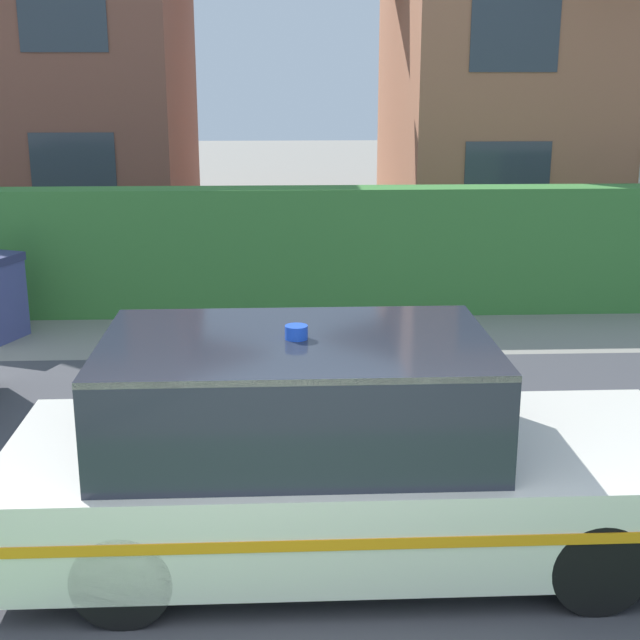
% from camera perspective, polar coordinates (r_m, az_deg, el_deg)
% --- Properties ---
extents(road_strip, '(28.00, 5.44, 0.01)m').
position_cam_1_polar(road_strip, '(7.69, -2.00, -8.72)').
color(road_strip, '#424247').
rests_on(road_strip, ground).
extents(garden_hedge, '(14.89, 0.53, 1.70)m').
position_cam_1_polar(garden_hedge, '(11.98, -0.26, 4.44)').
color(garden_hedge, '#3D7F38').
rests_on(garden_hedge, ground).
extents(police_car, '(4.57, 1.78, 1.60)m').
position_cam_1_polar(police_car, '(5.98, 0.84, -8.45)').
color(police_car, black).
rests_on(police_car, road_strip).
extents(house_right, '(6.85, 6.43, 6.77)m').
position_cam_1_polar(house_right, '(18.27, 15.50, 15.94)').
color(house_right, '#A86B4C').
rests_on(house_right, ground).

